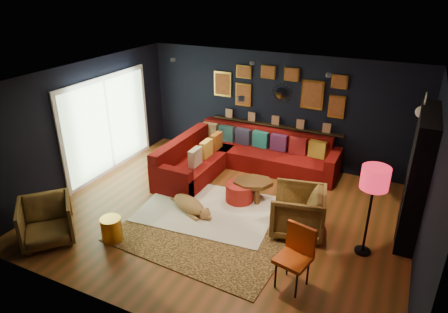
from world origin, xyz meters
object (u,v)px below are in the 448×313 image
at_px(coffee_table, 253,184).
at_px(armchair_right, 298,209).
at_px(armchair_left, 46,220).
at_px(orange_chair, 296,252).
at_px(sectional, 236,158).
at_px(floor_lamp, 375,182).
at_px(pouf, 240,192).
at_px(gold_stool, 112,229).
at_px(dog, 189,202).

relative_size(coffee_table, armchair_right, 1.08).
height_order(armchair_left, orange_chair, orange_chair).
distance_m(sectional, orange_chair, 3.83).
height_order(armchair_left, armchair_right, armchair_right).
bearing_deg(armchair_right, armchair_left, -72.31).
height_order(sectional, coffee_table, sectional).
bearing_deg(orange_chair, floor_lamp, 68.30).
bearing_deg(floor_lamp, coffee_table, 161.30).
distance_m(coffee_table, orange_chair, 2.44).
relative_size(sectional, orange_chair, 3.58).
xyz_separation_m(pouf, armchair_right, (1.32, -0.50, 0.24)).
bearing_deg(armchair_left, coffee_table, -0.54).
bearing_deg(armchair_right, pouf, -122.27).
height_order(armchair_right, orange_chair, orange_chair).
distance_m(coffee_table, armchair_right, 1.30).
xyz_separation_m(armchair_right, floor_lamp, (1.15, -0.10, 0.85)).
bearing_deg(armchair_right, coffee_table, -132.76).
bearing_deg(armchair_right, sectional, -143.57).
bearing_deg(orange_chair, armchair_left, -156.01).
height_order(pouf, orange_chair, orange_chair).
relative_size(gold_stool, orange_chair, 0.46).
bearing_deg(sectional, orange_chair, -52.91).
bearing_deg(coffee_table, dog, -135.99).
distance_m(sectional, armchair_left, 4.24).
height_order(coffee_table, dog, coffee_table).
height_order(pouf, gold_stool, gold_stool).
bearing_deg(armchair_right, orange_chair, 3.12).
bearing_deg(gold_stool, coffee_table, 54.24).
height_order(gold_stool, dog, gold_stool).
relative_size(pouf, armchair_right, 0.61).
distance_m(armchair_right, orange_chair, 1.33).
xyz_separation_m(coffee_table, armchair_left, (-2.62, -2.76, 0.06)).
bearing_deg(pouf, coffee_table, 39.66).
bearing_deg(pouf, floor_lamp, -13.48).
height_order(sectional, armchair_left, sectional).
bearing_deg(floor_lamp, orange_chair, -124.38).
bearing_deg(sectional, armchair_right, -41.90).
xyz_separation_m(armchair_left, floor_lamp, (4.88, 2.00, 0.88)).
height_order(gold_stool, orange_chair, orange_chair).
height_order(sectional, floor_lamp, floor_lamp).
height_order(pouf, dog, pouf).
bearing_deg(coffee_table, orange_chair, -53.43).
relative_size(pouf, armchair_left, 0.66).
distance_m(armchair_right, dog, 2.09).
bearing_deg(orange_chair, coffee_table, 139.24).
relative_size(coffee_table, orange_chair, 1.03).
relative_size(coffee_table, pouf, 1.76).
bearing_deg(gold_stool, armchair_right, 30.48).
xyz_separation_m(pouf, armchair_left, (-2.41, -2.59, 0.20)).
height_order(orange_chair, floor_lamp, floor_lamp).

